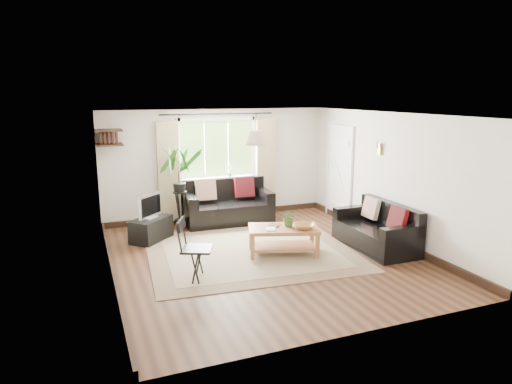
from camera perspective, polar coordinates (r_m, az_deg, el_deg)
name	(u,v)px	position (r m, az deg, el deg)	size (l,w,h in m)	color
floor	(265,257)	(7.86, 1.07, -8.08)	(5.50, 5.50, 0.00)	black
ceiling	(265,114)	(7.38, 1.15, 9.67)	(5.50, 5.50, 0.00)	white
wall_back	(217,164)	(10.09, -4.88, 3.47)	(5.00, 0.02, 2.40)	beige
wall_front	(360,235)	(5.18, 12.86, -5.28)	(5.00, 0.02, 2.40)	beige
wall_left	(106,201)	(6.99, -18.20, -1.03)	(0.02, 5.50, 2.40)	beige
wall_right	(390,178)	(8.78, 16.38, 1.70)	(0.02, 5.50, 2.40)	beige
rug	(251,252)	(8.06, -0.65, -7.49)	(3.50, 3.00, 0.02)	#BEB294
window	(217,149)	(10.00, -4.85, 5.42)	(2.50, 0.16, 2.16)	white
door	(339,174)	(10.17, 10.35, 2.25)	(0.06, 0.96, 2.06)	silver
corner_shelf	(109,137)	(9.37, -17.90, 6.51)	(0.50, 0.50, 0.34)	black
pendant_lamp	(256,134)	(7.77, 0.00, 7.22)	(0.36, 0.36, 0.54)	beige
wall_sconce	(378,147)	(8.90, 15.05, 5.43)	(0.12, 0.12, 0.28)	beige
sofa_back	(228,203)	(9.77, -3.54, -1.38)	(1.84, 0.92, 0.87)	black
sofa_right	(376,227)	(8.46, 14.73, -4.27)	(0.82, 1.64, 0.77)	black
coffee_table	(283,241)	(7.92, 3.42, -6.10)	(1.19, 0.65, 0.49)	brown
table_plant	(289,217)	(7.86, 4.20, -3.19)	(0.28, 0.25, 0.31)	#325A24
bowl	(304,226)	(7.77, 6.07, -4.29)	(0.34, 0.34, 0.08)	#A07337
book_a	(266,229)	(7.71, 1.29, -4.62)	(0.16, 0.21, 0.02)	white
book_b	(269,225)	(7.94, 1.64, -4.10)	(0.17, 0.23, 0.02)	brown
tv_stand	(151,229)	(8.86, -12.96, -4.55)	(0.81, 0.46, 0.44)	black
tv	(150,206)	(8.74, -13.11, -1.68)	(0.62, 0.21, 0.48)	#A5A5AA
palm_stand	(180,189)	(9.38, -9.54, 0.42)	(0.65, 0.65, 1.67)	black
folding_chair	(197,250)	(6.85, -7.39, -7.19)	(0.48, 0.48, 0.93)	black
sill_plant	(230,170)	(10.07, -3.30, 2.70)	(0.14, 0.10, 0.27)	#2D6023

